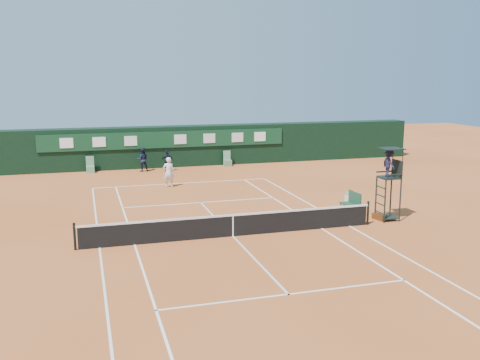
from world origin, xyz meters
name	(u,v)px	position (x,y,z in m)	size (l,w,h in m)	color
ground	(233,236)	(0.00, 0.00, 0.00)	(90.00, 90.00, 0.00)	#BF602D
court_lines	(233,236)	(0.00, 0.00, 0.01)	(11.05, 23.85, 0.01)	white
tennis_net	(233,225)	(0.00, 0.00, 0.51)	(12.90, 0.10, 1.10)	black
back_wall	(165,146)	(0.00, 18.74, 1.51)	(40.00, 1.65, 3.00)	black
linesman_chair_left	(90,168)	(-5.50, 17.48, 0.32)	(0.55, 0.50, 1.15)	#5C8D61
linesman_chair_right	(228,162)	(4.50, 17.48, 0.32)	(0.55, 0.50, 1.15)	#55815C
umpire_chair	(389,169)	(7.69, 0.48, 2.46)	(0.96, 0.95, 3.42)	black
player_bench	(352,202)	(6.66, 1.99, 0.60)	(0.56, 1.20, 1.10)	#183E25
tennis_bag	(379,217)	(7.38, 0.61, 0.13)	(0.31, 0.72, 0.27)	black
cooler	(352,199)	(7.53, 3.63, 0.33)	(0.57, 0.57, 0.65)	silver
tennis_ball	(241,188)	(3.14, 9.39, 0.03)	(0.07, 0.07, 0.07)	yellow
player	(169,172)	(-0.97, 11.02, 0.92)	(0.67, 0.44, 1.84)	white
ball_kid_left	(143,160)	(-1.89, 16.97, 0.85)	(0.82, 0.64, 1.69)	black
ball_kid_right	(167,161)	(-0.20, 16.54, 0.75)	(0.88, 0.37, 1.50)	black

